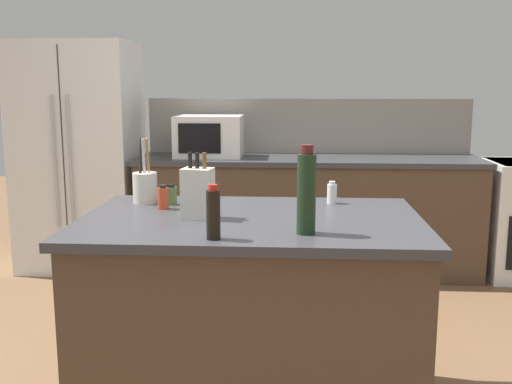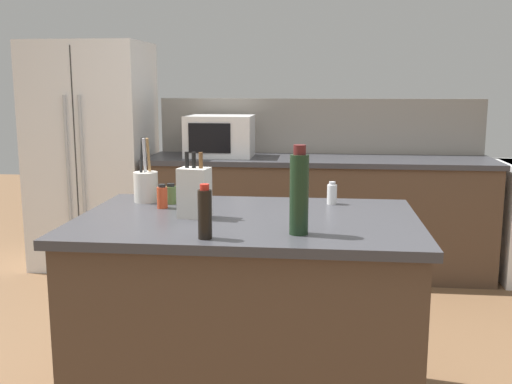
% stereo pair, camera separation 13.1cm
% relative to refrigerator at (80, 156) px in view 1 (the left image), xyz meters
% --- Properties ---
extents(back_counter_run, '(2.75, 0.66, 0.94)m').
position_rel_refrigerator_xyz_m(back_counter_run, '(1.88, -0.05, -0.46)').
color(back_counter_run, '#4C3828').
rests_on(back_counter_run, ground_plane).
extents(wall_backsplash, '(2.71, 0.03, 0.46)m').
position_rel_refrigerator_xyz_m(wall_backsplash, '(1.88, 0.27, 0.24)').
color(wall_backsplash, gray).
rests_on(wall_backsplash, back_counter_run).
extents(kitchen_island, '(1.50, 0.98, 0.94)m').
position_rel_refrigerator_xyz_m(kitchen_island, '(1.58, -2.25, -0.46)').
color(kitchen_island, '#4C3828').
rests_on(kitchen_island, ground_plane).
extents(refrigerator, '(0.94, 0.75, 1.86)m').
position_rel_refrigerator_xyz_m(refrigerator, '(0.00, 0.00, 0.00)').
color(refrigerator, white).
rests_on(refrigerator, ground_plane).
extents(microwave, '(0.53, 0.39, 0.33)m').
position_rel_refrigerator_xyz_m(microwave, '(1.09, -0.05, 0.18)').
color(microwave, white).
rests_on(microwave, back_counter_run).
extents(knife_block, '(0.14, 0.12, 0.29)m').
position_rel_refrigerator_xyz_m(knife_block, '(1.35, -2.28, 0.13)').
color(knife_block, beige).
rests_on(knife_block, kitchen_island).
extents(utensil_crock, '(0.12, 0.12, 0.32)m').
position_rel_refrigerator_xyz_m(utensil_crock, '(1.04, -1.96, 0.09)').
color(utensil_crock, beige).
rests_on(utensil_crock, kitchen_island).
extents(wine_bottle, '(0.07, 0.07, 0.35)m').
position_rel_refrigerator_xyz_m(wine_bottle, '(1.82, -2.53, 0.18)').
color(wine_bottle, black).
rests_on(wine_bottle, kitchen_island).
extents(soy_sauce_bottle, '(0.05, 0.05, 0.21)m').
position_rel_refrigerator_xyz_m(soy_sauce_bottle, '(1.47, -2.64, 0.11)').
color(soy_sauce_bottle, black).
rests_on(soy_sauce_bottle, kitchen_island).
extents(salt_shaker, '(0.05, 0.05, 0.11)m').
position_rel_refrigerator_xyz_m(salt_shaker, '(1.96, -1.91, 0.06)').
color(salt_shaker, silver).
rests_on(salt_shaker, kitchen_island).
extents(spice_jar_paprika, '(0.05, 0.05, 0.12)m').
position_rel_refrigerator_xyz_m(spice_jar_paprika, '(1.16, -2.10, 0.07)').
color(spice_jar_paprika, '#B73D1E').
rests_on(spice_jar_paprika, kitchen_island).
extents(spice_jar_oregano, '(0.06, 0.06, 0.10)m').
position_rel_refrigerator_xyz_m(spice_jar_oregano, '(1.17, -1.99, 0.06)').
color(spice_jar_oregano, '#567038').
rests_on(spice_jar_oregano, kitchen_island).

